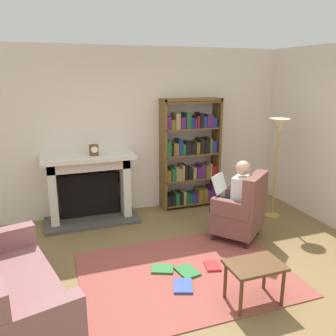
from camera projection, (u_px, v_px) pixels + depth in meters
The scene contains 13 objects.
ground at pixel (196, 288), 3.81m from camera, with size 14.00×14.00×0.00m, color olive.
back_wall at pixel (135, 131), 5.78m from camera, with size 5.60×0.10×2.70m, color silver.
side_wall_right at pixel (320, 135), 5.45m from camera, with size 0.10×5.20×2.70m, color silver.
area_rug at pixel (185, 273), 4.08m from camera, with size 2.40×1.80×0.01m, color #9A493F.
fireplace at pixel (89, 185), 5.49m from camera, with size 1.44×0.64×1.07m.
mantel_clock at pixel (94, 150), 5.28m from camera, with size 0.14×0.14×0.16m.
bookshelf at pixel (190, 155), 5.99m from camera, with size 1.03×0.32×1.88m.
armchair_reading at pixel (242, 211), 4.86m from camera, with size 0.89×0.89×0.97m.
seated_reader at pixel (234, 196), 4.86m from camera, with size 0.57×0.59×1.14m.
sofa_floral at pixel (11, 294), 3.18m from camera, with size 1.12×1.83×0.85m.
side_table at pixel (255, 270), 3.48m from camera, with size 0.56×0.39×0.44m.
scattered_books at pixel (185, 273), 4.05m from camera, with size 0.85×0.70×0.03m.
floor_lamp at pixel (279, 135), 5.38m from camera, with size 0.32×0.32×1.61m.
Camera 1 is at (-1.40, -3.05, 2.27)m, focal length 37.23 mm.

